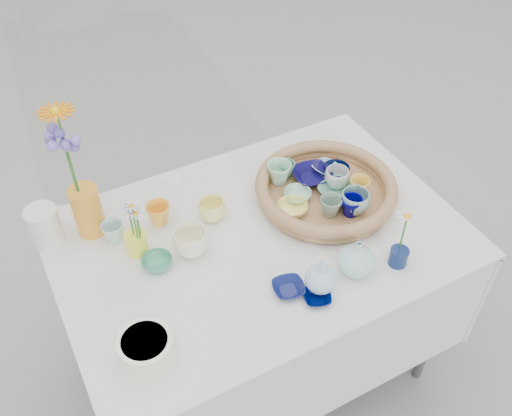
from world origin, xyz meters
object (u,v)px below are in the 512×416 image
display_table (258,364)px  bud_vase_seafoam (357,257)px  tall_vase_yellow (88,211)px  wicker_tray (326,190)px

display_table → bud_vase_seafoam: bud_vase_seafoam is taller
bud_vase_seafoam → tall_vase_yellow: bearing=140.3°
display_table → wicker_tray: bearing=10.1°
tall_vase_yellow → bud_vase_seafoam: bearing=-39.7°
display_table → tall_vase_yellow: (-0.45, 0.27, 0.85)m
tall_vase_yellow → display_table: bearing=-30.9°
bud_vase_seafoam → tall_vase_yellow: tall_vase_yellow is taller
bud_vase_seafoam → tall_vase_yellow: (-0.64, 0.53, 0.03)m
wicker_tray → bud_vase_seafoam: 0.32m
wicker_tray → display_table: bearing=-169.9°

